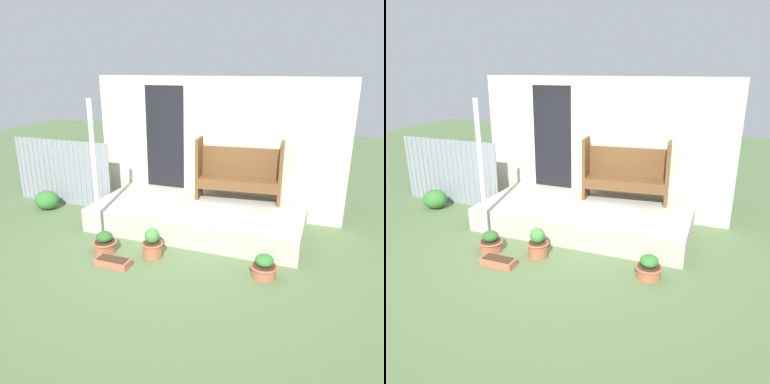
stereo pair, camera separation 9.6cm
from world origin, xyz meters
TOP-DOWN VIEW (x-y plane):
  - ground_plane at (0.00, 0.00)m, footprint 24.00×24.00m
  - porch_slab at (0.18, 0.87)m, footprint 3.67×1.75m
  - house_wall at (0.14, 1.78)m, footprint 4.87×0.08m
  - fence_corrugated at (-2.90, 1.10)m, footprint 2.27×0.05m
  - support_post at (-1.22, -0.12)m, footprint 0.08×0.08m
  - bench at (0.76, 1.47)m, footprint 1.57×0.55m
  - flower_pot_left at (-0.87, -0.50)m, footprint 0.38×0.38m
  - flower_pot_middle at (-0.10, -0.40)m, footprint 0.34×0.34m
  - flower_pot_right at (1.59, -0.38)m, footprint 0.38×0.38m
  - planter_box_rect at (-0.51, -0.86)m, footprint 0.51×0.21m
  - shrub_by_fence at (-3.00, 0.69)m, footprint 0.49×0.44m

SIDE VIEW (x-z plane):
  - ground_plane at x=0.00m, z-range 0.00..0.00m
  - planter_box_rect at x=-0.51m, z-range 0.00..0.12m
  - flower_pot_right at x=1.59m, z-range -0.02..0.31m
  - flower_pot_left at x=-0.87m, z-range -0.02..0.31m
  - shrub_by_fence at x=-3.00m, z-range 0.00..0.38m
  - flower_pot_middle at x=-0.10m, z-range -0.03..0.43m
  - porch_slab at x=0.18m, z-range 0.00..0.41m
  - fence_corrugated at x=-2.90m, z-range 0.00..1.36m
  - bench at x=0.76m, z-range 0.40..1.52m
  - support_post at x=-1.22m, z-range 0.00..2.31m
  - house_wall at x=0.14m, z-range 0.01..2.61m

